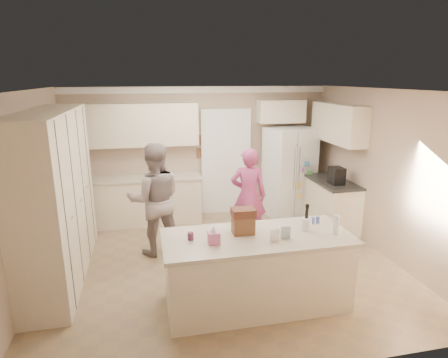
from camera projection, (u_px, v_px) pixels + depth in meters
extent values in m
cube|color=#8E7551|center=(222.00, 264.00, 5.74)|extent=(5.20, 4.60, 0.02)
cube|color=white|center=(222.00, 89.00, 5.05)|extent=(5.20, 4.60, 0.02)
cube|color=tan|center=(199.00, 152.00, 7.58)|extent=(5.20, 0.02, 2.60)
cube|color=tan|center=(277.00, 254.00, 3.22)|extent=(5.20, 0.02, 2.60)
cube|color=tan|center=(27.00, 194.00, 4.87)|extent=(0.02, 4.60, 2.60)
cube|color=tan|center=(383.00, 173.00, 5.92)|extent=(0.02, 4.60, 2.60)
cube|color=white|center=(198.00, 90.00, 7.20)|extent=(5.20, 0.08, 0.12)
cube|color=#F5DDC7|center=(56.00, 197.00, 5.16)|extent=(0.60, 2.60, 2.35)
cube|color=#F5DDC7|center=(144.00, 201.00, 7.28)|extent=(2.20, 0.60, 0.88)
cube|color=beige|center=(142.00, 178.00, 7.15)|extent=(2.24, 0.63, 0.04)
cube|color=#F5DDC7|center=(139.00, 125.00, 7.01)|extent=(2.20, 0.35, 0.80)
cube|color=black|center=(226.00, 163.00, 7.73)|extent=(0.90, 0.06, 2.10)
cube|color=white|center=(226.00, 163.00, 7.69)|extent=(1.02, 0.03, 2.22)
cube|color=brown|center=(200.00, 140.00, 7.48)|extent=(0.15, 0.02, 0.20)
cube|color=brown|center=(200.00, 153.00, 7.55)|extent=(0.15, 0.02, 0.20)
cube|color=white|center=(289.00, 172.00, 7.62)|extent=(1.04, 0.90, 1.80)
cube|color=gray|center=(296.00, 176.00, 7.29)|extent=(0.02, 0.02, 1.78)
cube|color=black|center=(286.00, 164.00, 7.17)|extent=(0.22, 0.03, 0.35)
cylinder|color=silver|center=(294.00, 169.00, 7.22)|extent=(0.02, 0.02, 0.85)
cylinder|color=silver|center=(299.00, 169.00, 7.24)|extent=(0.02, 0.02, 0.85)
cube|color=#F5DDC7|center=(281.00, 111.00, 7.52)|extent=(0.95, 0.35, 0.45)
cube|color=#F5DDC7|center=(331.00, 205.00, 7.03)|extent=(0.60, 1.20, 0.88)
cube|color=#2D2B28|center=(332.00, 182.00, 6.91)|extent=(0.63, 1.24, 0.04)
cube|color=#F5DDC7|center=(338.00, 123.00, 6.85)|extent=(0.35, 1.50, 0.70)
cube|color=black|center=(336.00, 176.00, 6.67)|extent=(0.22, 0.28, 0.30)
cube|color=#F5DDC7|center=(256.00, 272.00, 4.63)|extent=(2.20, 0.90, 0.88)
cube|color=beige|center=(257.00, 238.00, 4.51)|extent=(2.28, 0.96, 0.05)
cylinder|color=white|center=(306.00, 224.00, 4.66)|extent=(0.13, 0.13, 0.15)
cube|color=pink|center=(214.00, 238.00, 4.28)|extent=(0.13, 0.13, 0.14)
cone|color=white|center=(214.00, 229.00, 4.25)|extent=(0.08, 0.08, 0.08)
cube|color=brown|center=(243.00, 225.00, 4.53)|extent=(0.26, 0.18, 0.22)
cube|color=#592D1E|center=(243.00, 213.00, 4.49)|extent=(0.28, 0.20, 0.10)
cylinder|color=#59263F|center=(191.00, 236.00, 4.37)|extent=(0.07, 0.07, 0.09)
cube|color=white|center=(275.00, 235.00, 4.32)|extent=(0.12, 0.06, 0.16)
cube|color=silver|center=(286.00, 232.00, 4.40)|extent=(0.12, 0.05, 0.16)
cylinder|color=silver|center=(336.00, 225.00, 4.52)|extent=(0.07, 0.07, 0.24)
cylinder|color=#4D63AF|center=(313.00, 220.00, 4.86)|extent=(0.05, 0.05, 0.09)
cylinder|color=#4D63AF|center=(318.00, 220.00, 4.87)|extent=(0.05, 0.05, 0.09)
imported|color=gray|center=(155.00, 200.00, 5.88)|extent=(0.90, 0.71, 1.81)
imported|color=#B43F94|center=(249.00, 196.00, 6.33)|extent=(0.69, 0.55, 1.65)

